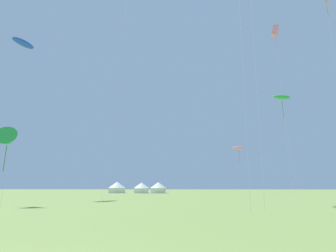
{
  "coord_description": "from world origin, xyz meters",
  "views": [
    {
      "loc": [
        3.3,
        -3.44,
        1.68
      ],
      "look_at": [
        0.0,
        32.0,
        10.42
      ],
      "focal_mm": 26.72,
      "sensor_mm": 36.0,
      "label": 1
    }
  ],
  "objects": [
    {
      "name": "kite_green_parafoil",
      "position": [
        18.73,
        37.95,
        16.46
      ],
      "size": [
        3.38,
        2.73,
        17.01
      ],
      "color": "green",
      "rests_on": "ground"
    },
    {
      "name": "festival_tent_center",
      "position": [
        -6.5,
        71.3,
        1.73
      ],
      "size": [
        4.8,
        4.8,
        3.12
      ],
      "color": "white",
      "rests_on": "ground"
    },
    {
      "name": "kite_pink_parafoil",
      "position": [
        14.76,
        57.81,
        10.88
      ],
      "size": [
        3.9,
        1.87,
        11.41
      ],
      "color": "pink",
      "rests_on": "ground"
    },
    {
      "name": "festival_tent_left",
      "position": [
        -11.48,
        71.3,
        1.67
      ],
      "size": [
        4.64,
        4.64,
        3.02
      ],
      "color": "white",
      "rests_on": "ground"
    },
    {
      "name": "kite_pink_box",
      "position": [
        21.54,
        44.85,
        33.72
      ],
      "size": [
        1.97,
        2.66,
        35.01
      ],
      "color": "pink",
      "rests_on": "ground"
    },
    {
      "name": "kite_green_delta",
      "position": [
        -14.58,
        19.07,
        6.18
      ],
      "size": [
        3.09,
        3.26,
        7.44
      ],
      "color": "green",
      "rests_on": "ground"
    },
    {
      "name": "festival_tent_right",
      "position": [
        -18.89,
        71.3,
        1.81
      ],
      "size": [
        5.02,
        5.02,
        3.26
      ],
      "color": "white",
      "rests_on": "ground"
    },
    {
      "name": "kite_blue_parafoil",
      "position": [
        -25.89,
        33.42,
        26.46
      ],
      "size": [
        2.9,
        4.18,
        27.06
      ],
      "color": "blue",
      "rests_on": "ground"
    }
  ]
}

